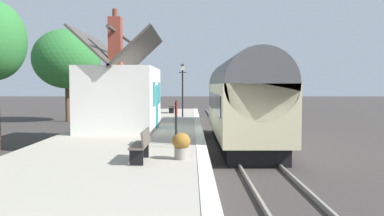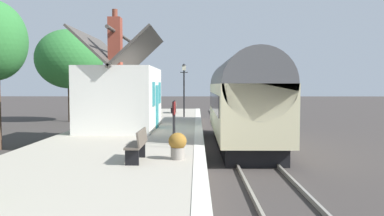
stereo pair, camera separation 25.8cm
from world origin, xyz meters
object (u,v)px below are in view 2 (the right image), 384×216
at_px(train, 242,100).
at_px(planter_bench_right, 178,145).
at_px(station_building, 122,95).
at_px(bench_mid_platform, 174,107).
at_px(lamp_post_platform, 184,79).
at_px(station_sign_board, 174,112).
at_px(tree_mid_background, 69,59).
at_px(planter_bench_left, 149,109).
at_px(bench_by_lamp, 138,144).

height_order(train, planter_bench_right, train).
xyz_separation_m(station_building, bench_mid_platform, (10.34, -1.92, -1.15)).
xyz_separation_m(lamp_post_platform, station_sign_board, (-12.18, -0.06, -1.28)).
xyz_separation_m(train, tree_mid_background, (12.41, 12.36, 2.78)).
height_order(planter_bench_left, tree_mid_background, tree_mid_background).
bearing_deg(station_sign_board, train, -29.36).
distance_m(train, station_building, 5.81).
height_order(planter_bench_left, station_sign_board, station_sign_board).
height_order(train, station_building, station_building).
distance_m(train, planter_bench_right, 8.09).
bearing_deg(planter_bench_left, station_building, 177.71).
height_order(planter_bench_right, lamp_post_platform, lamp_post_platform).
bearing_deg(planter_bench_left, train, -145.72).
xyz_separation_m(station_building, bench_by_lamp, (-8.08, -2.00, -1.15)).
relative_size(station_building, bench_mid_platform, 4.23).
bearing_deg(planter_bench_right, tree_mid_background, 25.78).
relative_size(station_building, planter_bench_right, 7.87).
xyz_separation_m(planter_bench_left, planter_bench_right, (-15.61, -2.77, -0.04)).
bearing_deg(planter_bench_left, tree_mid_background, 57.59).
xyz_separation_m(bench_mid_platform, bench_by_lamp, (-18.42, -0.08, 0.00)).
bearing_deg(bench_mid_platform, planter_bench_left, 147.17).
bearing_deg(bench_by_lamp, bench_mid_platform, 0.24).
distance_m(station_building, bench_by_lamp, 8.40).
relative_size(train, bench_by_lamp, 7.68).
distance_m(bench_mid_platform, tree_mid_background, 9.44).
bearing_deg(station_sign_board, bench_mid_platform, 3.35).
xyz_separation_m(train, bench_mid_platform, (10.54, 3.87, -0.91)).
height_order(station_building, planter_bench_right, station_building).
bearing_deg(bench_mid_platform, station_building, 169.46).
bearing_deg(station_building, tree_mid_background, 28.25).
height_order(station_building, bench_by_lamp, station_building).
bearing_deg(planter_bench_right, bench_by_lamp, 106.34).
distance_m(bench_mid_platform, planter_bench_right, 18.14).
relative_size(train, planter_bench_left, 12.38).
bearing_deg(bench_mid_platform, bench_by_lamp, -179.76).
height_order(planter_bench_right, station_sign_board, station_sign_board).
distance_m(train, tree_mid_background, 17.73).
distance_m(planter_bench_left, planter_bench_right, 15.85).
bearing_deg(bench_mid_platform, train, -159.83).
xyz_separation_m(planter_bench_right, lamp_post_platform, (14.49, 0.30, 2.05)).
distance_m(bench_by_lamp, planter_bench_right, 1.13).
height_order(bench_by_lamp, station_sign_board, station_sign_board).
distance_m(bench_mid_platform, bench_by_lamp, 18.42).
xyz_separation_m(station_building, planter_bench_left, (7.84, -0.31, -1.17)).
relative_size(bench_mid_platform, tree_mid_background, 0.19).
xyz_separation_m(train, station_building, (0.20, 5.80, 0.24)).
height_order(train, planter_bench_left, train).
height_order(planter_bench_left, planter_bench_right, planter_bench_left).
relative_size(planter_bench_left, station_sign_board, 0.56).
distance_m(bench_by_lamp, station_sign_board, 2.86).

